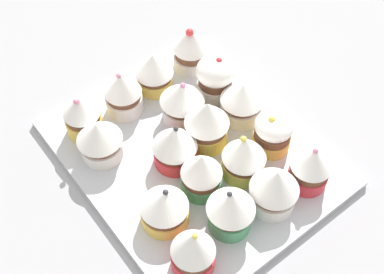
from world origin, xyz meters
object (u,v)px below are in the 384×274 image
(baking_tray, at_px, (192,152))
(cupcake_8, at_px, (175,146))
(cupcake_0, at_px, (193,250))
(cupcake_7, at_px, (273,132))
(cupcake_10, at_px, (242,101))
(cupcake_17, at_px, (191,48))
(cupcake_9, at_px, (207,123))
(cupcake_3, at_px, (311,166))
(cupcake_12, at_px, (182,101))
(cupcake_13, at_px, (215,77))
(cupcake_1, at_px, (231,209))
(cupcake_2, at_px, (274,188))
(cupcake_6, at_px, (244,156))
(cupcake_5, at_px, (202,173))
(cupcake_4, at_px, (164,207))
(cupcake_16, at_px, (154,71))
(cupcake_11, at_px, (100,139))
(cupcake_14, at_px, (82,115))
(cupcake_15, at_px, (123,93))

(baking_tray, relative_size, cupcake_8, 5.17)
(cupcake_0, relative_size, cupcake_7, 1.22)
(cupcake_10, distance_m, cupcake_17, 0.13)
(cupcake_9, bearing_deg, cupcake_3, -64.49)
(cupcake_17, bearing_deg, cupcake_10, -92.32)
(cupcake_9, xyz_separation_m, cupcake_12, (0.00, 0.06, -0.01))
(cupcake_3, distance_m, cupcake_12, 0.20)
(cupcake_13, bearing_deg, cupcake_8, -152.25)
(cupcake_3, relative_size, cupcake_8, 1.02)
(baking_tray, xyz_separation_m, cupcake_10, (0.09, 0.01, 0.04))
(cupcake_1, height_order, cupcake_17, cupcake_17)
(cupcake_1, xyz_separation_m, cupcake_3, (0.12, -0.01, -0.00))
(cupcake_1, relative_size, cupcake_7, 1.16)
(cupcake_2, relative_size, cupcake_6, 0.99)
(cupcake_5, distance_m, cupcake_9, 0.08)
(cupcake_4, xyz_separation_m, cupcake_17, (0.19, 0.19, 0.01))
(cupcake_0, distance_m, cupcake_4, 0.07)
(cupcake_0, bearing_deg, cupcake_5, 46.41)
(cupcake_1, bearing_deg, cupcake_17, 62.15)
(cupcake_16, bearing_deg, cupcake_10, -61.99)
(cupcake_5, relative_size, cupcake_11, 1.09)
(cupcake_12, height_order, cupcake_14, cupcake_14)
(cupcake_1, distance_m, cupcake_16, 0.26)
(cupcake_11, bearing_deg, cupcake_1, -70.08)
(cupcake_0, xyz_separation_m, cupcake_2, (0.13, 0.00, -0.00))
(cupcake_9, relative_size, cupcake_12, 1.14)
(cupcake_6, relative_size, cupcake_9, 0.90)
(baking_tray, bearing_deg, cupcake_5, -116.60)
(cupcake_8, distance_m, cupcake_11, 0.10)
(cupcake_11, height_order, cupcake_16, same)
(baking_tray, relative_size, cupcake_12, 5.25)
(cupcake_1, height_order, cupcake_3, cupcake_1)
(cupcake_1, bearing_deg, cupcake_12, 71.38)
(cupcake_16, bearing_deg, cupcake_5, -106.86)
(cupcake_8, height_order, cupcake_17, cupcake_17)
(cupcake_4, bearing_deg, cupcake_2, -28.04)
(cupcake_5, bearing_deg, cupcake_15, 91.41)
(cupcake_0, distance_m, cupcake_16, 0.29)
(cupcake_1, relative_size, cupcake_9, 0.92)
(cupcake_6, distance_m, cupcake_15, 0.20)
(cupcake_9, height_order, cupcake_14, cupcake_9)
(cupcake_4, relative_size, cupcake_6, 0.87)
(cupcake_17, bearing_deg, cupcake_3, -92.15)
(cupcake_3, xyz_separation_m, cupcake_16, (-0.06, 0.26, -0.00))
(cupcake_3, distance_m, cupcake_4, 0.19)
(cupcake_1, bearing_deg, cupcake_9, 63.51)
(cupcake_9, xyz_separation_m, cupcake_13, (0.07, 0.06, -0.01))
(baking_tray, bearing_deg, cupcake_13, 34.13)
(cupcake_7, height_order, cupcake_15, cupcake_15)
(cupcake_7, xyz_separation_m, cupcake_12, (-0.07, 0.12, 0.01))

